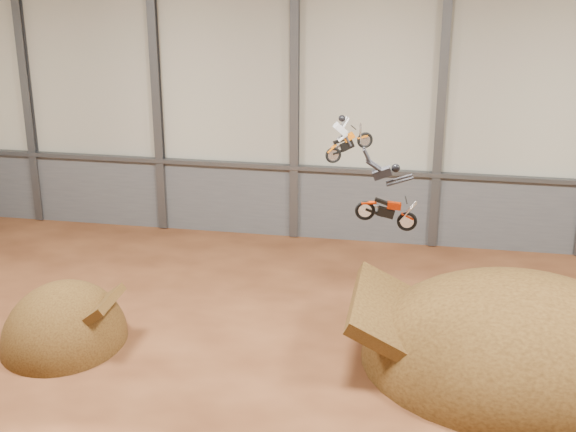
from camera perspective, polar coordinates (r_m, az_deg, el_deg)
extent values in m
plane|color=#4F2815|center=(25.86, 2.18, -13.90)|extent=(40.00, 40.00, 0.00)
cube|color=beige|center=(37.12, 5.66, 8.42)|extent=(40.00, 0.10, 14.00)
cube|color=#56595E|center=(38.42, 5.38, 0.70)|extent=(39.80, 0.18, 3.50)
cube|color=#47494F|center=(37.72, 5.45, 3.21)|extent=(39.80, 0.35, 0.20)
cube|color=#47494F|center=(41.67, -18.13, 8.81)|extent=(0.40, 0.36, 13.90)
cube|color=#47494F|center=(38.99, -9.34, 8.82)|extent=(0.40, 0.36, 13.90)
cube|color=#47494F|center=(37.33, 0.47, 8.58)|extent=(0.40, 0.36, 13.90)
cube|color=#47494F|center=(36.82, 10.86, 8.06)|extent=(0.40, 0.36, 13.90)
ellipsoid|color=#38230E|center=(30.91, -15.55, -8.59)|extent=(4.45, 5.13, 4.45)
ellipsoid|color=#38230E|center=(29.47, 15.78, -10.11)|extent=(10.67, 9.44, 6.16)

